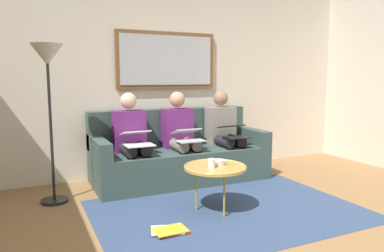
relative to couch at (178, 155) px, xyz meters
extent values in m
cube|color=olive|center=(0.00, 2.12, -0.36)|extent=(6.00, 5.20, 0.10)
cube|color=beige|center=(0.00, -0.48, 0.99)|extent=(6.00, 0.12, 2.60)
cube|color=#33476B|center=(0.00, 1.27, -0.31)|extent=(2.60, 1.80, 0.01)
cube|color=#384C47|center=(0.00, 0.07, -0.10)|extent=(2.20, 0.90, 0.42)
cube|color=#384C47|center=(0.00, -0.28, 0.35)|extent=(2.20, 0.20, 0.48)
cube|color=#384C47|center=(-1.03, 0.07, 0.21)|extent=(0.14, 0.90, 0.20)
cube|color=#384C47|center=(1.03, 0.07, 0.21)|extent=(0.14, 0.90, 0.20)
cube|color=brown|center=(0.00, -0.39, 1.24)|extent=(1.40, 0.04, 0.76)
cube|color=#B2B7BC|center=(0.00, -0.37, 1.24)|extent=(1.30, 0.01, 0.66)
cylinder|color=tan|center=(0.12, 1.22, 0.13)|extent=(0.62, 0.62, 0.03)
torus|color=tan|center=(0.12, 1.22, 0.14)|extent=(0.62, 0.62, 0.02)
cylinder|color=#B28E42|center=(0.12, 1.40, -0.10)|extent=(0.02, 0.02, 0.43)
cylinder|color=#B28E42|center=(-0.04, 1.13, -0.10)|extent=(0.02, 0.02, 0.43)
cylinder|color=#B28E42|center=(0.28, 1.13, -0.10)|extent=(0.02, 0.02, 0.43)
cylinder|color=silver|center=(0.18, 1.26, 0.19)|extent=(0.07, 0.07, 0.09)
cylinder|color=beige|center=(0.06, 1.17, 0.17)|extent=(0.15, 0.15, 0.05)
cube|color=gray|center=(-0.64, -0.03, 0.36)|extent=(0.38, 0.22, 0.50)
sphere|color=#997051|center=(-0.64, -0.03, 0.73)|extent=(0.20, 0.20, 0.20)
cylinder|color=#232328|center=(-0.73, 0.18, 0.18)|extent=(0.14, 0.42, 0.14)
cylinder|color=#232328|center=(-0.55, 0.18, 0.18)|extent=(0.14, 0.42, 0.14)
cylinder|color=#232328|center=(-0.73, 0.39, -0.10)|extent=(0.11, 0.11, 0.42)
cylinder|color=#232328|center=(-0.55, 0.39, -0.10)|extent=(0.11, 0.11, 0.42)
cube|color=black|center=(-0.64, 0.39, 0.25)|extent=(0.30, 0.24, 0.01)
cube|color=black|center=(-0.64, 0.25, 0.38)|extent=(0.30, 0.23, 0.06)
cube|color=#A5C6EA|center=(-0.64, 0.25, 0.38)|extent=(0.27, 0.21, 0.04)
cube|color=#66236B|center=(0.00, -0.03, 0.36)|extent=(0.38, 0.22, 0.50)
sphere|color=tan|center=(0.00, -0.03, 0.73)|extent=(0.20, 0.20, 0.20)
cylinder|color=gray|center=(-0.09, 0.18, 0.18)|extent=(0.14, 0.42, 0.14)
cylinder|color=gray|center=(0.09, 0.18, 0.18)|extent=(0.14, 0.42, 0.14)
cylinder|color=gray|center=(-0.09, 0.39, -0.10)|extent=(0.11, 0.11, 0.42)
cylinder|color=gray|center=(0.09, 0.39, -0.10)|extent=(0.11, 0.11, 0.42)
cube|color=silver|center=(0.00, 0.39, 0.25)|extent=(0.33, 0.20, 0.01)
cube|color=silver|center=(0.00, 0.25, 0.36)|extent=(0.33, 0.19, 0.08)
cube|color=#A5C6EA|center=(0.00, 0.26, 0.36)|extent=(0.30, 0.17, 0.06)
cube|color=#66236B|center=(0.64, -0.03, 0.36)|extent=(0.38, 0.22, 0.50)
sphere|color=beige|center=(0.64, -0.03, 0.73)|extent=(0.20, 0.20, 0.20)
cylinder|color=#232328|center=(0.55, 0.18, 0.18)|extent=(0.14, 0.42, 0.14)
cylinder|color=#232328|center=(0.73, 0.18, 0.18)|extent=(0.14, 0.42, 0.14)
cylinder|color=#232328|center=(0.55, 0.39, -0.10)|extent=(0.11, 0.11, 0.42)
cylinder|color=#232328|center=(0.73, 0.39, -0.10)|extent=(0.11, 0.11, 0.42)
cube|color=white|center=(0.64, 0.39, 0.25)|extent=(0.32, 0.24, 0.01)
cube|color=white|center=(0.64, 0.24, 0.38)|extent=(0.32, 0.23, 0.07)
cube|color=#A5C6EA|center=(0.64, 0.24, 0.38)|extent=(0.29, 0.20, 0.06)
cube|color=red|center=(0.70, 1.51, -0.30)|extent=(0.29, 0.22, 0.01)
cube|color=white|center=(0.73, 1.49, -0.29)|extent=(0.33, 0.27, 0.01)
cube|color=yellow|center=(0.72, 1.52, -0.28)|extent=(0.28, 0.20, 0.01)
cylinder|color=black|center=(1.55, 0.27, -0.30)|extent=(0.28, 0.28, 0.03)
cylinder|color=black|center=(1.55, 0.27, 0.44)|extent=(0.03, 0.03, 1.50)
cone|color=beige|center=(1.55, 0.27, 1.24)|extent=(0.32, 0.32, 0.22)
camera|label=1|loc=(1.79, 4.27, 1.01)|focal=33.94mm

